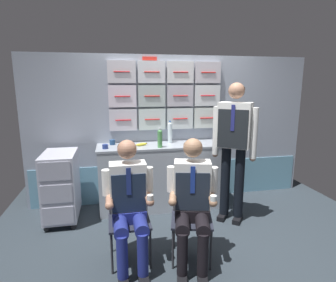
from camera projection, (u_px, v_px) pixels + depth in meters
name	position (u px, v px, depth m)	size (l,w,h in m)	color
ground	(198.00, 247.00, 3.10)	(4.80, 4.80, 0.04)	#2B343B
galley_bulkhead	(171.00, 128.00, 4.19)	(4.20, 0.14, 2.15)	#939CAC
galley_counter	(162.00, 176.00, 4.01)	(1.79, 0.53, 0.91)	#A4ACB6
service_trolley	(61.00, 185.00, 3.58)	(0.40, 0.65, 0.90)	black
folding_chair_left	(128.00, 209.00, 2.84)	(0.40, 0.41, 0.83)	#2D2D33
crew_member_left	(129.00, 200.00, 2.65)	(0.49, 0.60, 1.24)	black
folding_chair_right	(191.00, 207.00, 2.87)	(0.49, 0.49, 0.83)	#2D2D33
crew_member_right	(192.00, 198.00, 2.68)	(0.51, 0.66, 1.24)	black
crew_member_standing	(234.00, 139.00, 3.49)	(0.46, 0.42, 1.76)	black
water_bottle_tall	(160.00, 138.00, 3.72)	(0.06, 0.06, 0.26)	#4F9952
water_bottle_short	(170.00, 132.00, 4.03)	(0.06, 0.06, 0.32)	silver
coffee_cup_white	(105.00, 146.00, 3.67)	(0.08, 0.08, 0.06)	navy
coffee_cup_spare	(112.00, 142.00, 3.91)	(0.08, 0.08, 0.07)	navy
snack_banana	(142.00, 144.00, 3.84)	(0.17, 0.10, 0.04)	yellow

